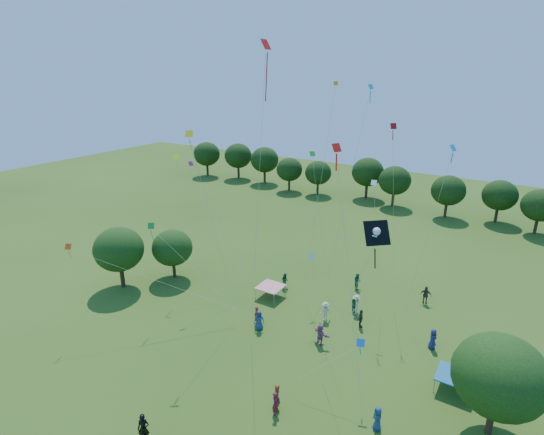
{
  "coord_description": "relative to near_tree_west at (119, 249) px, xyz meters",
  "views": [
    {
      "loc": [
        13.82,
        -8.0,
        20.11
      ],
      "look_at": [
        0.0,
        14.0,
        11.0
      ],
      "focal_mm": 28.0,
      "sensor_mm": 36.0,
      "label": 1
    }
  ],
  "objects": [
    {
      "name": "crowd_person_8",
      "position": [
        13.56,
        8.15,
        -3.15
      ],
      "size": [
        0.89,
        0.68,
        1.6
      ],
      "primitive_type": "imported",
      "rotation": [
        0.0,
        0.0,
        2.79
      ],
      "color": "#29613B",
      "rests_on": "ground"
    },
    {
      "name": "crowd_person_3",
      "position": [
        21.08,
        7.52,
        -3.08
      ],
      "size": [
        0.81,
        1.24,
        1.75
      ],
      "primitive_type": "imported",
      "rotation": [
        0.0,
        0.0,
        4.99
      ],
      "color": "beige",
      "rests_on": "ground"
    },
    {
      "name": "small_kite_11",
      "position": [
        7.63,
        -1.19,
        2.96
      ],
      "size": [
        6.71,
        2.71,
        7.08
      ],
      "color": "#18842A"
    },
    {
      "name": "crowd_person_5",
      "position": [
        31.69,
        7.62,
        -2.99
      ],
      "size": [
        1.83,
        1.59,
        1.92
      ],
      "primitive_type": "imported",
      "rotation": [
        0.0,
        0.0,
        5.64
      ],
      "color": "#A05D85",
      "rests_on": "ground"
    },
    {
      "name": "crowd_person_14",
      "position": [
        20.84,
        7.81,
        -3.19
      ],
      "size": [
        0.85,
        0.76,
        1.52
      ],
      "primitive_type": "imported",
      "rotation": [
        0.0,
        0.0,
        2.53
      ],
      "color": "#265935",
      "rests_on": "ground"
    },
    {
      "name": "crowd_person_9",
      "position": [
        19.25,
        5.16,
        -3.12
      ],
      "size": [
        1.04,
        1.17,
        1.68
      ],
      "primitive_type": "imported",
      "rotation": [
        0.0,
        0.0,
        4.08
      ],
      "color": "beige",
      "rests_on": "ground"
    },
    {
      "name": "small_kite_7",
      "position": [
        19.06,
        10.74,
        10.07
      ],
      "size": [
        2.54,
        1.75,
        17.67
      ],
      "color": "#0DBAC5"
    },
    {
      "name": "small_kite_5",
      "position": [
        20.95,
        10.03,
        1.7
      ],
      "size": [
        1.92,
        1.79,
        5.5
      ],
      "color": "purple"
    },
    {
      "name": "crowd_person_10",
      "position": [
        25.79,
        12.43,
        -3.1
      ],
      "size": [
        1.05,
        0.56,
        1.72
      ],
      "primitive_type": "imported",
      "rotation": [
        0.0,
        0.0,
        3.25
      ],
      "color": "#38342C",
      "rests_on": "ground"
    },
    {
      "name": "crowd_person_6",
      "position": [
        27.82,
        5.98,
        -3.13
      ],
      "size": [
        0.82,
        0.92,
        1.65
      ],
      "primitive_type": "imported",
      "rotation": [
        0.0,
        0.0,
        2.16
      ],
      "color": "navy",
      "rests_on": "ground"
    },
    {
      "name": "near_tree_east",
      "position": [
        32.45,
        -0.51,
        0.09
      ],
      "size": [
        5.15,
        5.15,
        6.37
      ],
      "color": "#422B19",
      "rests_on": "ground"
    },
    {
      "name": "small_kite_12",
      "position": [
        24.54,
        -2.12,
        -0.15
      ],
      "size": [
        3.62,
        2.03,
        3.09
      ],
      "color": "#1155AE"
    },
    {
      "name": "crowd_person_7",
      "position": [
        21.01,
        -5.53,
        -3.06
      ],
      "size": [
        0.77,
        0.79,
        1.8
      ],
      "primitive_type": "imported",
      "rotation": [
        0.0,
        0.0,
        5.46
      ],
      "color": "maroon",
      "rests_on": "ground"
    },
    {
      "name": "tent_blue",
      "position": [
        30.0,
        2.22,
        -2.92
      ],
      "size": [
        2.2,
        2.2,
        1.1
      ],
      "color": "#165B90",
      "rests_on": "ground"
    },
    {
      "name": "near_tree_west",
      "position": [
        0.0,
        0.0,
        0.0
      ],
      "size": [
        4.69,
        4.69,
        6.08
      ],
      "color": "#422B19",
      "rests_on": "ground"
    },
    {
      "name": "red_high_kite",
      "position": [
        16.58,
        -0.08,
        13.93
      ],
      "size": [
        1.64,
        0.7,
        20.56
      ],
      "color": "red"
    },
    {
      "name": "crowd_person_13",
      "position": [
        21.18,
        -5.91,
        -3.15
      ],
      "size": [
        0.45,
        0.64,
        1.61
      ],
      "primitive_type": "imported",
      "rotation": [
        0.0,
        0.0,
        1.68
      ],
      "color": "maroon",
      "rests_on": "ground"
    },
    {
      "name": "small_kite_4",
      "position": [
        26.61,
        8.23,
        8.04
      ],
      "size": [
        2.12,
        0.61,
        13.81
      ],
      "color": "#1389C6"
    },
    {
      "name": "small_kite_8",
      "position": [
        22.21,
        10.81,
        8.6
      ],
      "size": [
        1.9,
        1.08,
        14.71
      ],
      "color": "red"
    },
    {
      "name": "crowd_person_4",
      "position": [
        22.18,
        5.75,
        -3.15
      ],
      "size": [
        0.82,
        1.03,
        1.6
      ],
      "primitive_type": "imported",
      "rotation": [
        0.0,
        0.0,
        2.06
      ],
      "color": "#36312B",
      "rests_on": "ground"
    },
    {
      "name": "crowd_person_12",
      "position": [
        26.85,
        -3.73,
        -3.17
      ],
      "size": [
        0.84,
        0.86,
        1.58
      ],
      "primitive_type": "imported",
      "rotation": [
        0.0,
        0.0,
        5.46
      ],
      "color": "navy",
      "rests_on": "ground"
    },
    {
      "name": "near_tree_north",
      "position": [
        2.82,
        4.14,
        -0.71
      ],
      "size": [
        4.03,
        4.03,
        5.07
      ],
      "color": "#422B19",
      "rests_on": "ground"
    },
    {
      "name": "small_kite_13",
      "position": [
        7.79,
        4.16,
        5.36
      ],
      "size": [
        5.17,
        2.01,
        11.16
      ],
      "color": "#8B177B"
    },
    {
      "name": "man_in_black",
      "position": [
        15.91,
        -11.61,
        -3.03
      ],
      "size": [
        0.82,
        0.75,
        1.84
      ],
      "primitive_type": "imported",
      "rotation": [
        0.0,
        0.0,
        0.61
      ],
      "color": "black",
      "rests_on": "ground"
    },
    {
      "name": "small_kite_6",
      "position": [
        18.14,
        4.66,
        1.42
      ],
      "size": [
        0.83,
        0.92,
        4.77
      ],
      "color": "silver"
    },
    {
      "name": "crowd_person_11",
      "position": [
        20.38,
        1.94,
        -3.09
      ],
      "size": [
        1.72,
        1.09,
        1.74
      ],
      "primitive_type": "imported",
      "rotation": [
        0.0,
        0.0,
        2.8
      ],
      "color": "#8C5279",
      "rests_on": "ground"
    },
    {
      "name": "small_kite_2",
      "position": [
        5.35,
        4.67,
        6.18
      ],
      "size": [
        7.37,
        0.99,
        11.4
      ],
      "color": "#EBFD16"
    },
    {
      "name": "small_kite_1",
      "position": [
        5.43,
        -4.89,
        1.87
      ],
      "size": [
        10.61,
        7.73,
        6.24
      ],
      "color": "#F6440C"
    },
    {
      "name": "pirate_kite",
      "position": [
        26.08,
        -4.71,
        8.53
      ],
      "size": [
        4.8,
        4.16,
        11.88
      ],
      "color": "black"
    },
    {
      "name": "treeline",
      "position": [
        16.44,
        39.89,
        0.14
      ],
      "size": [
        88.01,
        8.77,
        6.77
      ],
      "color": "#422B19",
      "rests_on": "ground"
    },
    {
      "name": "tent_red_stripe",
      "position": [
        13.28,
        5.99,
        -2.92
      ],
      "size": [
        2.2,
        2.2,
        1.1
      ],
      "color": "red",
      "rests_on": "ground"
    },
    {
      "name": "crowd_person_2",
      "position": [
        19.53,
        11.78,
        -3.14
      ],
      "size": [
        0.89,
        0.84,
        1.62
      ],
      "primitive_type": "imported",
      "rotation": [
        0.0,
        0.0,
        2.46
      ],
      "color": "#265A3A",
      "rests_on": "ground"
    },
    {
      "name": "crowd_person_1",
      "position": [
        14.75,
        1.5,
        -3.12
      ],
      "size": [
        0.74,
        0.69,
        1.68
      ],
      "primitive_type": "imported",
      "rotation": [
        0.0,
        0.0,
        5.68
      ],
      "color": "maroon",
      "rests_on": "ground"
    },
    {
      "name": "small_kite_10",
      "position": [
        11.27,
        -0.58,
        8.83
      ],
      "size": [
        2.42,
        2.29,
        14.7
      ],
      "color": "gold"
    },
    {
      "name": "small_kite_14",
      "position": [
        21.66,
        8.76,
        5.27
      ],
      "size": [
        1.56,
        0.4,
        10.41
      ],
      "color": "white"
    },
    {
      "name": "small_kite_0",
      "position": [
        25.26,
        -6.44,
        8.6
      ],
      "size": [
        2.15,
        1.46,
        15.82
      ],
      "color": "red"
    },
    {
      "name": "crowd_person_0",
      "position": [
        15.31,
        1.06,
        -3.1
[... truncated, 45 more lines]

